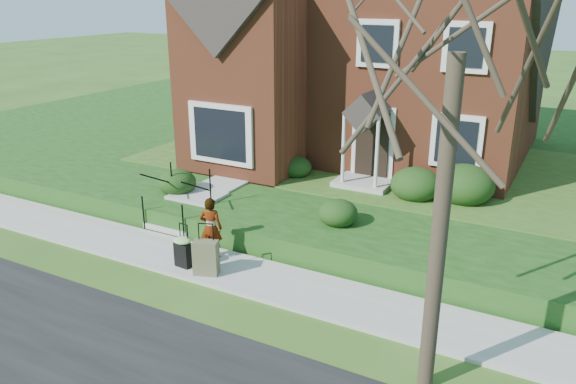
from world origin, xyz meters
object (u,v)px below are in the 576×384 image
Objects in this scene: front_steps at (187,207)px; woman at (211,228)px; suitcase_black at (183,250)px; suitcase_olive at (206,258)px; tree_verge at (461,13)px.

woman is (1.90, -1.53, 0.34)m from front_steps.
suitcase_olive is at bearing 0.54° from suitcase_black.
front_steps reaches higher than suitcase_olive.
front_steps is 1.73× the size of suitcase_olive.
suitcase_black is 0.67m from suitcase_olive.
suitcase_black is (1.62, -2.22, 0.00)m from front_steps.
tree_verge reaches higher than suitcase_olive.
suitcase_black is 0.87× the size of suitcase_olive.
front_steps is 3.22m from suitcase_olive.
woman reaches higher than suitcase_olive.
suitcase_black is at bearing 51.68° from woman.
woman reaches higher than suitcase_black.
front_steps is 2.75m from suitcase_black.
tree_verge is (7.51, -3.55, 5.21)m from front_steps.
woman is 1.26× the size of suitcase_olive.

